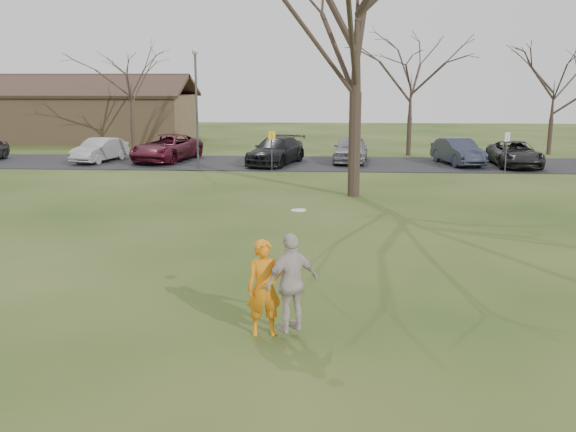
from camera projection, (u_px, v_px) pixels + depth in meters
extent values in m
plane|color=#1E380F|center=(274.00, 342.00, 11.55)|extent=(120.00, 120.00, 0.00)
cube|color=black|center=(312.00, 163.00, 35.93)|extent=(62.00, 6.50, 0.04)
imported|color=orange|center=(264.00, 288.00, 11.72)|extent=(0.75, 0.57, 1.83)
imported|color=#A5A6AB|center=(100.00, 150.00, 36.47)|extent=(2.33, 4.32, 1.35)
imported|color=#531323|center=(167.00, 148.00, 36.81)|extent=(3.66, 5.91, 1.53)
imported|color=black|center=(276.00, 151.00, 35.39)|extent=(3.45, 5.52, 1.49)
imported|color=gray|center=(351.00, 149.00, 36.19)|extent=(2.25, 4.66, 1.53)
imported|color=#2A2E3F|center=(458.00, 152.00, 35.24)|extent=(2.50, 4.63, 1.45)
imported|color=black|center=(515.00, 154.00, 34.53)|extent=(2.40, 4.96, 1.36)
imported|color=beige|center=(292.00, 283.00, 11.54)|extent=(1.15, 1.00, 1.86)
cylinder|color=white|center=(298.00, 210.00, 11.38)|extent=(0.27, 0.27, 0.05)
cube|color=#8C6D4C|center=(61.00, 118.00, 49.49)|extent=(20.00, 8.00, 3.50)
cube|color=#33231C|center=(47.00, 86.00, 46.96)|extent=(20.60, 4.40, 1.78)
cube|color=#33231C|center=(69.00, 85.00, 50.96)|extent=(20.60, 4.40, 1.78)
cube|color=#38281E|center=(58.00, 76.00, 48.81)|extent=(20.60, 0.45, 0.20)
cylinder|color=#47474C|center=(197.00, 112.00, 33.24)|extent=(0.12, 0.12, 6.00)
sphere|color=beige|center=(195.00, 52.00, 32.58)|extent=(0.34, 0.34, 0.34)
cylinder|color=#47474C|center=(272.00, 152.00, 32.92)|extent=(0.06, 0.06, 2.00)
cube|color=yellow|center=(272.00, 136.00, 32.74)|extent=(0.35, 0.35, 0.45)
cylinder|color=#47474C|center=(506.00, 154.00, 32.17)|extent=(0.06, 0.06, 2.00)
cube|color=silver|center=(507.00, 137.00, 31.99)|extent=(0.35, 0.35, 0.45)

